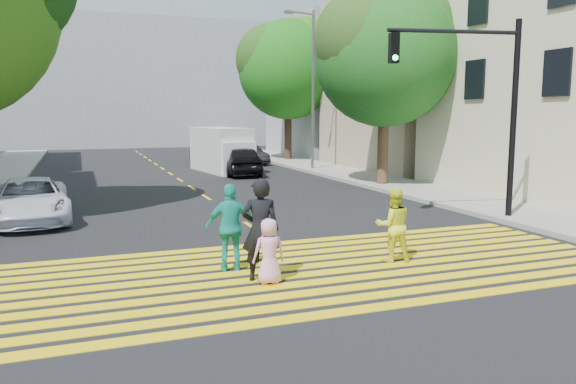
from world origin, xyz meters
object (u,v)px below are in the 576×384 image
white_van (223,151)px  tree_right_near (387,48)px  dark_car_near (241,160)px  pedestrian_woman (393,225)px  pedestrian_extra (231,227)px  traffic_signal (480,92)px  pedestrian_child (269,251)px  tree_right_far (289,64)px  silver_car (205,151)px  white_sedan (30,200)px  dark_car_parked (249,155)px  pedestrian_man (260,230)px

white_van → tree_right_near: bearing=-66.8°
tree_right_near → dark_car_near: (-4.60, 6.72, -5.20)m
tree_right_near → pedestrian_woman: bearing=-119.2°
pedestrian_extra → dark_car_near: 18.03m
dark_car_near → traffic_signal: size_ratio=0.76×
pedestrian_child → tree_right_far: bearing=-111.3°
tree_right_near → traffic_signal: size_ratio=1.49×
pedestrian_woman → traffic_signal: (4.70, 3.14, 3.02)m
pedestrian_woman → white_van: size_ratio=0.31×
pedestrian_extra → pedestrian_woman: bearing=-177.9°
dark_car_near → silver_car: size_ratio=1.08×
pedestrian_child → pedestrian_extra: (-0.44, 1.13, 0.27)m
tree_right_far → pedestrian_extra: 27.09m
pedestrian_child → traffic_signal: size_ratio=0.21×
pedestrian_child → pedestrian_extra: bearing=-68.8°
traffic_signal → pedestrian_child: bearing=-142.7°
silver_car → white_van: bearing=89.0°
silver_car → dark_car_near: bearing=93.0°
white_sedan → dark_car_near: size_ratio=1.04×
white_sedan → traffic_signal: bearing=-23.5°
dark_car_near → white_van: bearing=-65.9°
pedestrian_extra → dark_car_near: bearing=-95.3°
tree_right_far → pedestrian_woman: 26.48m
pedestrian_woman → traffic_signal: traffic_signal is taller
white_sedan → pedestrian_child: bearing=-63.7°
tree_right_far → dark_car_parked: tree_right_far is taller
tree_right_near → white_van: bearing=120.9°
pedestrian_woman → silver_car: size_ratio=0.39×
white_sedan → traffic_signal: size_ratio=0.79×
pedestrian_man → pedestrian_extra: bearing=-50.3°
tree_right_far → traffic_signal: (-2.26, -21.80, -2.57)m
pedestrian_woman → white_sedan: size_ratio=0.35×
pedestrian_man → pedestrian_extra: 0.95m
pedestrian_child → dark_car_near: size_ratio=0.28×
tree_right_far → white_sedan: size_ratio=2.03×
white_sedan → dark_car_near: bearing=43.9°
pedestrian_child → white_van: white_van is taller
pedestrian_child → dark_car_near: dark_car_near is taller
tree_right_near → pedestrian_child: (-9.26, -11.71, -5.34)m
traffic_signal → silver_car: bearing=108.6°
dark_car_near → dark_car_parked: dark_car_near is taller
pedestrian_man → pedestrian_child: 0.46m
pedestrian_man → dark_car_near: 18.79m
white_sedan → silver_car: bearing=61.0°
white_sedan → pedestrian_woman: bearing=-48.2°
pedestrian_extra → dark_car_parked: (7.18, 22.93, -0.31)m
pedestrian_child → white_van: 20.70m
pedestrian_woman → tree_right_near: bearing=-105.0°
pedestrian_woman → pedestrian_extra: pedestrian_extra is taller
pedestrian_child → white_van: (4.13, 20.28, 0.51)m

